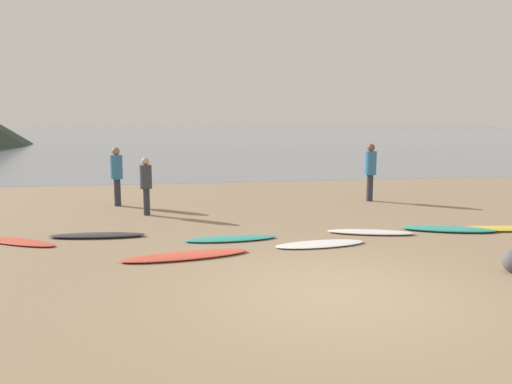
% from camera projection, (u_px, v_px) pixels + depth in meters
% --- Properties ---
extents(ground_plane, '(120.00, 120.00, 0.20)m').
position_uv_depth(ground_plane, '(245.00, 197.00, 17.55)').
color(ground_plane, '#8C7559').
rests_on(ground_plane, ground).
extents(ocean_water, '(140.00, 100.00, 0.01)m').
position_uv_depth(ocean_water, '(191.00, 135.00, 69.29)').
color(ocean_water, slate).
rests_on(ocean_water, ground).
extents(surfboard_0, '(1.94, 1.43, 0.07)m').
position_uv_depth(surfboard_0, '(17.00, 241.00, 10.80)').
color(surfboard_0, '#D84C38').
rests_on(surfboard_0, ground).
extents(surfboard_1, '(2.12, 0.62, 0.09)m').
position_uv_depth(surfboard_1, '(97.00, 235.00, 11.30)').
color(surfboard_1, '#333338').
rests_on(surfboard_1, ground).
extents(surfboard_2, '(2.50, 1.00, 0.07)m').
position_uv_depth(surfboard_2, '(186.00, 255.00, 9.71)').
color(surfboard_2, '#D84C38').
rests_on(surfboard_2, ground).
extents(surfboard_3, '(2.00, 0.63, 0.07)m').
position_uv_depth(surfboard_3, '(231.00, 238.00, 11.05)').
color(surfboard_3, teal).
rests_on(surfboard_3, ground).
extents(surfboard_4, '(1.99, 0.79, 0.06)m').
position_uv_depth(surfboard_4, '(320.00, 244.00, 10.60)').
color(surfboard_4, white).
rests_on(surfboard_4, ground).
extents(surfboard_5, '(1.99, 0.99, 0.08)m').
position_uv_depth(surfboard_5, '(370.00, 232.00, 11.63)').
color(surfboard_5, white).
rests_on(surfboard_5, ground).
extents(surfboard_6, '(2.18, 1.21, 0.09)m').
position_uv_depth(surfboard_6, '(449.00, 229.00, 11.92)').
color(surfboard_6, teal).
rests_on(surfboard_6, ground).
extents(surfboard_7, '(2.58, 0.88, 0.08)m').
position_uv_depth(surfboard_7, '(503.00, 229.00, 11.99)').
color(surfboard_7, yellow).
rests_on(surfboard_7, ground).
extents(person_1, '(0.35, 0.35, 1.73)m').
position_uv_depth(person_1, '(117.00, 172.00, 15.07)').
color(person_1, '#2D2D38').
rests_on(person_1, ground).
extents(person_2, '(0.36, 0.36, 1.78)m').
position_uv_depth(person_2, '(370.00, 167.00, 15.93)').
color(person_2, '#2D2D38').
rests_on(person_2, ground).
extents(person_3, '(0.31, 0.31, 1.55)m').
position_uv_depth(person_3, '(146.00, 181.00, 13.68)').
color(person_3, '#2D2D38').
rests_on(person_3, ground).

